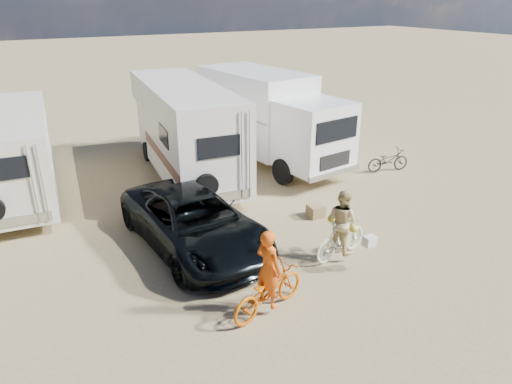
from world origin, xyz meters
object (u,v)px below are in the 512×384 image
box_truck (271,119)px  cooler (154,212)px  bike_parked (388,160)px  rider_man (268,276)px  rv_main (185,132)px  dark_suv (194,221)px  bike_man (268,290)px  rider_woman (342,227)px  rv_left (12,156)px  bike_woman (341,238)px  crate (316,211)px

box_truck → cooler: (-5.56, -2.79, -1.48)m
bike_parked → rider_man: bearing=134.4°
rv_main → dark_suv: (-1.65, -4.97, -0.93)m
box_truck → bike_man: box_truck is taller
box_truck → rider_woman: (-2.06, -7.08, -0.89)m
cooler → rv_main: bearing=66.8°
rv_left → dark_suv: rv_left is taller
rider_man → bike_parked: bearing=-73.6°
rider_man → rv_main: bearing=-25.2°
bike_man → bike_parked: bike_man is taller
bike_man → rider_woman: rider_woman is taller
rider_woman → rv_main: bearing=-0.3°
rv_left → box_truck: size_ratio=0.96×
bike_man → bike_woman: 2.89m
cooler → bike_woman: bearing=-37.7°
box_truck → bike_parked: size_ratio=4.23×
rv_left → bike_parked: 12.90m
bike_woman → bike_parked: 6.76m
rv_main → bike_man: (-1.32, -8.23, -1.15)m
rider_man → rv_left: bearing=8.7°
box_truck → dark_suv: size_ratio=1.33×
bike_parked → cooler: bike_parked is taller
box_truck → bike_parked: box_truck is taller
rider_man → rider_woman: size_ratio=1.05×
rv_main → cooler: size_ratio=13.01×
bike_woman → rider_woman: bearing=-0.0°
bike_woman → bike_parked: size_ratio=1.05×
rv_main → cooler: bearing=-120.9°
rv_left → crate: bearing=-32.7°
bike_man → box_truck: bearing=-46.3°
dark_suv → bike_parked: size_ratio=3.18×
rider_man → bike_parked: (8.08, 5.14, -0.42)m
bike_man → bike_parked: bearing=-73.6°
rv_left → bike_woman: rv_left is taller
bike_man → rider_man: (0.00, 0.00, 0.35)m
dark_suv → bike_parked: bearing=7.5°
cooler → crate: cooler is taller
rv_left → bike_woman: (6.88, -8.00, -0.87)m
bike_woman → cooler: size_ratio=2.99×
bike_parked → cooler: 8.89m
rv_main → bike_parked: rv_main is taller
box_truck → bike_man: size_ratio=3.63×
dark_suv → box_truck: bearing=38.6°
rider_man → crate: 4.80m
rv_left → bike_parked: rv_left is taller
rv_main → rider_woman: 7.36m
rv_left → dark_suv: 6.98m
rider_man → bike_parked: 9.59m
bike_parked → crate: bearing=124.5°
box_truck → bike_man: bearing=-128.0°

